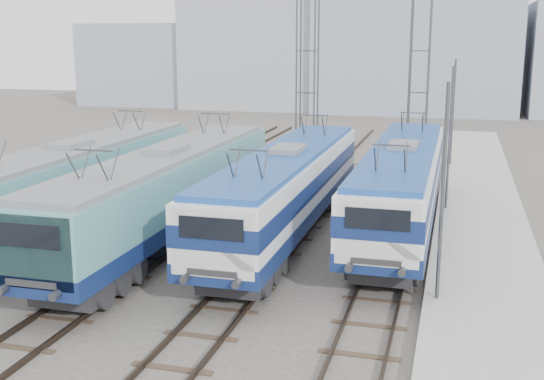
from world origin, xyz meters
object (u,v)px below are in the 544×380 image
(catenary_tower_west, at_px, (307,65))
(catenary_tower_east, at_px, (420,65))
(locomotive_center_left, at_px, (165,189))
(mast_rear, at_px, (453,115))
(locomotive_far_right, at_px, (402,180))
(mast_front, at_px, (442,198))
(locomotive_far_left, at_px, (69,182))
(locomotive_center_right, at_px, (286,185))
(mast_mid, at_px, (449,142))

(catenary_tower_west, height_order, catenary_tower_east, same)
(locomotive_center_left, bearing_deg, mast_rear, 61.66)
(locomotive_far_right, height_order, catenary_tower_east, catenary_tower_east)
(locomotive_center_left, xyz_separation_m, mast_front, (10.85, -3.88, 1.18))
(locomotive_far_right, bearing_deg, catenary_tower_east, 91.04)
(catenary_tower_west, height_order, mast_front, catenary_tower_west)
(mast_front, bearing_deg, catenary_tower_west, 113.27)
(locomotive_far_left, xyz_separation_m, catenary_tower_west, (6.75, 15.85, 4.33))
(catenary_tower_west, bearing_deg, locomotive_center_right, -80.92)
(mast_mid, distance_m, mast_rear, 12.00)
(locomotive_center_left, relative_size, locomotive_far_right, 1.03)
(catenary_tower_east, relative_size, mast_mid, 1.71)
(locomotive_center_left, bearing_deg, locomotive_far_left, 176.58)
(locomotive_center_left, xyz_separation_m, catenary_tower_west, (2.25, 16.12, 4.32))
(locomotive_center_left, distance_m, mast_front, 11.58)
(locomotive_far_left, height_order, mast_front, mast_front)
(catenary_tower_east, bearing_deg, mast_mid, -78.14)
(mast_mid, xyz_separation_m, mast_rear, (0.00, 12.00, 0.00))
(catenary_tower_east, xyz_separation_m, mast_mid, (2.10, -10.00, -3.14))
(catenary_tower_east, bearing_deg, locomotive_center_right, -104.80)
(locomotive_far_right, bearing_deg, catenary_tower_west, 119.77)
(locomotive_far_left, distance_m, locomotive_center_right, 9.17)
(locomotive_far_left, relative_size, locomotive_center_left, 1.00)
(locomotive_far_left, height_order, mast_mid, mast_mid)
(catenary_tower_east, bearing_deg, mast_front, -84.55)
(catenary_tower_west, bearing_deg, locomotive_center_left, -97.95)
(locomotive_center_right, height_order, mast_front, mast_front)
(locomotive_far_right, xyz_separation_m, mast_mid, (1.85, 3.80, 1.19))
(locomotive_center_left, xyz_separation_m, catenary_tower_east, (8.75, 18.12, 4.32))
(catenary_tower_west, height_order, mast_rear, catenary_tower_west)
(locomotive_center_left, relative_size, catenary_tower_east, 1.55)
(mast_front, bearing_deg, mast_mid, 90.00)
(locomotive_center_left, xyz_separation_m, locomotive_far_right, (9.00, 4.32, -0.00))
(locomotive_center_left, relative_size, mast_rear, 2.66)
(locomotive_far_left, height_order, locomotive_center_right, locomotive_far_left)
(catenary_tower_east, height_order, mast_rear, catenary_tower_east)
(locomotive_center_right, relative_size, catenary_tower_east, 1.51)
(locomotive_center_left, bearing_deg, catenary_tower_west, 82.05)
(locomotive_center_left, height_order, locomotive_center_right, locomotive_center_left)
(locomotive_center_left, distance_m, mast_rear, 22.89)
(locomotive_far_left, height_order, mast_rear, mast_rear)
(locomotive_center_right, bearing_deg, mast_mid, 43.78)
(catenary_tower_west, bearing_deg, locomotive_far_right, -60.23)
(locomotive_far_left, distance_m, mast_front, 15.94)
(locomotive_far_left, xyz_separation_m, locomotive_far_right, (13.50, 4.05, 0.00))
(locomotive_far_right, distance_m, mast_rear, 15.95)
(mast_front, distance_m, mast_mid, 12.00)
(catenary_tower_west, relative_size, mast_rear, 1.71)
(mast_mid, bearing_deg, locomotive_center_right, -136.22)
(locomotive_far_left, distance_m, mast_rear, 25.12)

